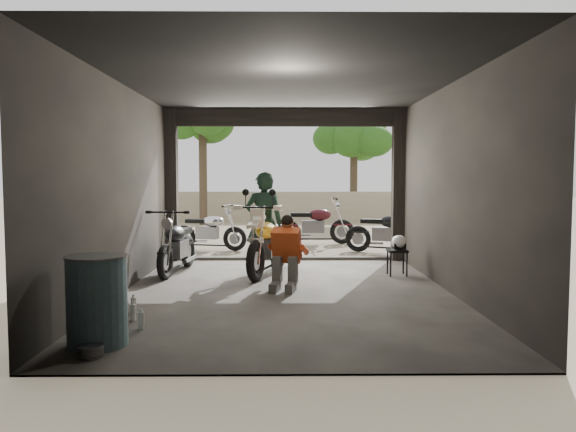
{
  "coord_description": "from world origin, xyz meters",
  "views": [
    {
      "loc": [
        -0.07,
        -8.41,
        1.78
      ],
      "look_at": [
        0.03,
        0.6,
        1.15
      ],
      "focal_mm": 35.0,
      "sensor_mm": 36.0,
      "label": 1
    }
  ],
  "objects_px": {
    "sign_post": "(423,188)",
    "helmet": "(399,242)",
    "outside_bike_b": "(315,221)",
    "left_bike": "(177,241)",
    "outside_bike_c": "(387,228)",
    "oil_drum": "(97,302)",
    "stool": "(397,254)",
    "outside_bike_a": "(209,227)",
    "mechanic": "(285,255)",
    "main_bike": "(268,239)",
    "rider": "(264,223)"
  },
  "relations": [
    {
      "from": "outside_bike_b",
      "to": "oil_drum",
      "type": "height_order",
      "value": "outside_bike_b"
    },
    {
      "from": "outside_bike_b",
      "to": "sign_post",
      "type": "relative_size",
      "value": 0.8
    },
    {
      "from": "left_bike",
      "to": "outside_bike_b",
      "type": "distance_m",
      "value": 5.33
    },
    {
      "from": "left_bike",
      "to": "outside_bike_c",
      "type": "distance_m",
      "value": 5.16
    },
    {
      "from": "sign_post",
      "to": "helmet",
      "type": "bearing_deg",
      "value": -133.49
    },
    {
      "from": "main_bike",
      "to": "mechanic",
      "type": "distance_m",
      "value": 1.44
    },
    {
      "from": "outside_bike_a",
      "to": "sign_post",
      "type": "xyz_separation_m",
      "value": [
        4.81,
        -1.56,
        0.98
      ]
    },
    {
      "from": "outside_bike_b",
      "to": "mechanic",
      "type": "distance_m",
      "value": 6.17
    },
    {
      "from": "outside_bike_a",
      "to": "stool",
      "type": "height_order",
      "value": "outside_bike_a"
    },
    {
      "from": "outside_bike_a",
      "to": "helmet",
      "type": "relative_size",
      "value": 5.76
    },
    {
      "from": "sign_post",
      "to": "outside_bike_c",
      "type": "bearing_deg",
      "value": 101.96
    },
    {
      "from": "outside_bike_b",
      "to": "helmet",
      "type": "bearing_deg",
      "value": -166.81
    },
    {
      "from": "main_bike",
      "to": "outside_bike_b",
      "type": "xyz_separation_m",
      "value": [
        1.13,
        4.71,
        -0.03
      ]
    },
    {
      "from": "helmet",
      "to": "mechanic",
      "type": "bearing_deg",
      "value": -131.69
    },
    {
      "from": "outside_bike_c",
      "to": "mechanic",
      "type": "xyz_separation_m",
      "value": [
        -2.41,
        -4.31,
        -0.02
      ]
    },
    {
      "from": "left_bike",
      "to": "stool",
      "type": "relative_size",
      "value": 3.66
    },
    {
      "from": "mechanic",
      "to": "outside_bike_b",
      "type": "bearing_deg",
      "value": 93.59
    },
    {
      "from": "outside_bike_b",
      "to": "outside_bike_c",
      "type": "distance_m",
      "value": 2.4
    },
    {
      "from": "outside_bike_c",
      "to": "stool",
      "type": "height_order",
      "value": "outside_bike_c"
    },
    {
      "from": "outside_bike_c",
      "to": "helmet",
      "type": "distance_m",
      "value": 3.02
    },
    {
      "from": "stool",
      "to": "helmet",
      "type": "height_order",
      "value": "helmet"
    },
    {
      "from": "left_bike",
      "to": "stool",
      "type": "bearing_deg",
      "value": 1.89
    },
    {
      "from": "rider",
      "to": "main_bike",
      "type": "bearing_deg",
      "value": 118.69
    },
    {
      "from": "stool",
      "to": "helmet",
      "type": "xyz_separation_m",
      "value": [
        0.04,
        0.05,
        0.2
      ]
    },
    {
      "from": "left_bike",
      "to": "outside_bike_a",
      "type": "distance_m",
      "value": 3.32
    },
    {
      "from": "left_bike",
      "to": "stool",
      "type": "distance_m",
      "value": 4.02
    },
    {
      "from": "outside_bike_a",
      "to": "left_bike",
      "type": "bearing_deg",
      "value": -168.54
    },
    {
      "from": "sign_post",
      "to": "oil_drum",
      "type": "bearing_deg",
      "value": -147.51
    },
    {
      "from": "outside_bike_a",
      "to": "oil_drum",
      "type": "height_order",
      "value": "outside_bike_a"
    },
    {
      "from": "stool",
      "to": "oil_drum",
      "type": "bearing_deg",
      "value": -133.91
    },
    {
      "from": "outside_bike_b",
      "to": "helmet",
      "type": "xyz_separation_m",
      "value": [
        1.23,
        -4.81,
        -0.01
      ]
    },
    {
      "from": "mechanic",
      "to": "stool",
      "type": "relative_size",
      "value": 2.37
    },
    {
      "from": "oil_drum",
      "to": "sign_post",
      "type": "relative_size",
      "value": 0.42
    },
    {
      "from": "stool",
      "to": "oil_drum",
      "type": "distance_m",
      "value": 5.77
    },
    {
      "from": "rider",
      "to": "oil_drum",
      "type": "bearing_deg",
      "value": 71.5
    },
    {
      "from": "outside_bike_a",
      "to": "stool",
      "type": "relative_size",
      "value": 3.43
    },
    {
      "from": "main_bike",
      "to": "helmet",
      "type": "xyz_separation_m",
      "value": [
        2.36,
        -0.1,
        -0.04
      ]
    },
    {
      "from": "left_bike",
      "to": "sign_post",
      "type": "relative_size",
      "value": 0.77
    },
    {
      "from": "rider",
      "to": "oil_drum",
      "type": "distance_m",
      "value": 4.76
    },
    {
      "from": "rider",
      "to": "stool",
      "type": "distance_m",
      "value": 2.47
    },
    {
      "from": "stool",
      "to": "oil_drum",
      "type": "height_order",
      "value": "oil_drum"
    },
    {
      "from": "oil_drum",
      "to": "sign_post",
      "type": "xyz_separation_m",
      "value": [
        4.97,
        6.24,
        1.06
      ]
    },
    {
      "from": "main_bike",
      "to": "stool",
      "type": "bearing_deg",
      "value": 11.57
    },
    {
      "from": "mechanic",
      "to": "stool",
      "type": "xyz_separation_m",
      "value": [
        2.02,
        1.26,
        -0.16
      ]
    },
    {
      "from": "helmet",
      "to": "sign_post",
      "type": "distance_m",
      "value": 2.42
    },
    {
      "from": "stool",
      "to": "helmet",
      "type": "relative_size",
      "value": 1.68
    },
    {
      "from": "outside_bike_a",
      "to": "outside_bike_b",
      "type": "relative_size",
      "value": 0.9
    },
    {
      "from": "outside_bike_a",
      "to": "sign_post",
      "type": "relative_size",
      "value": 0.72
    },
    {
      "from": "helmet",
      "to": "sign_post",
      "type": "height_order",
      "value": "sign_post"
    },
    {
      "from": "outside_bike_b",
      "to": "rider",
      "type": "relative_size",
      "value": 0.97
    }
  ]
}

